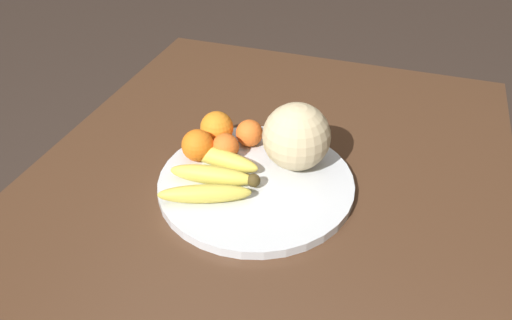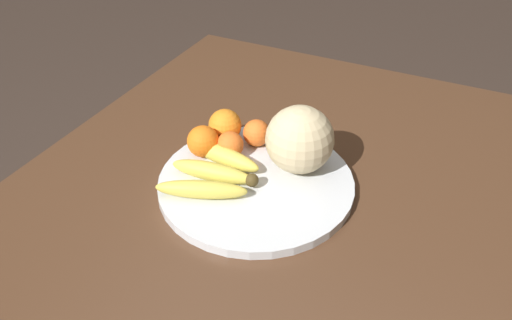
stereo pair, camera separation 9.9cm
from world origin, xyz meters
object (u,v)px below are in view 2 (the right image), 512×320
object	(u,v)px
kitchen_table	(252,234)
banana_bunch	(214,171)
orange_mid_center	(256,133)
melon	(300,140)
orange_front_left	(203,141)
orange_back_left	(230,145)
orange_front_right	(225,125)
fruit_bowl	(256,183)
produce_tag	(233,170)

from	to	relation	value
kitchen_table	banana_bunch	world-z (taller)	banana_bunch
orange_mid_center	melon	bearing A→B (deg)	-108.52
orange_front_left	orange_back_left	bearing A→B (deg)	-69.13
kitchen_table	orange_front_right	xyz separation A→B (m)	(0.15, 0.14, 0.15)
orange_front_right	banana_bunch	bearing A→B (deg)	-160.62
orange_front_left	orange_back_left	xyz separation A→B (m)	(0.02, -0.06, -0.01)
fruit_bowl	orange_back_left	world-z (taller)	orange_back_left
banana_bunch	orange_front_left	size ratio (longest dim) A/B	2.82
orange_mid_center	produce_tag	distance (m)	0.11
melon	produce_tag	xyz separation A→B (m)	(-0.07, 0.12, -0.07)
orange_mid_center	orange_back_left	xyz separation A→B (m)	(-0.06, 0.03, -0.00)
fruit_bowl	orange_mid_center	distance (m)	0.13
banana_bunch	orange_mid_center	xyz separation A→B (m)	(0.15, -0.02, 0.01)
orange_front_left	produce_tag	bearing A→B (deg)	-105.97
produce_tag	orange_mid_center	bearing A→B (deg)	-23.03
kitchen_table	melon	bearing A→B (deg)	-21.22
kitchen_table	orange_mid_center	xyz separation A→B (m)	(0.16, 0.07, 0.14)
produce_tag	orange_front_right	bearing A→B (deg)	14.06
kitchen_table	orange_front_right	distance (m)	0.25
kitchen_table	produce_tag	size ratio (longest dim) A/B	13.25
orange_front_right	orange_back_left	xyz separation A→B (m)	(-0.05, -0.04, -0.01)
kitchen_table	fruit_bowl	distance (m)	0.11
banana_bunch	orange_back_left	size ratio (longest dim) A/B	3.34
banana_bunch	orange_front_left	distance (m)	0.09
orange_front_left	produce_tag	world-z (taller)	orange_front_left
melon	orange_front_right	distance (m)	0.19
melon	banana_bunch	bearing A→B (deg)	128.61
kitchen_table	fruit_bowl	xyz separation A→B (m)	(0.05, 0.01, 0.10)
melon	orange_front_left	xyz separation A→B (m)	(-0.05, 0.20, -0.04)
orange_front_left	orange_mid_center	bearing A→B (deg)	-45.29
fruit_bowl	orange_front_left	world-z (taller)	orange_front_left
orange_mid_center	produce_tag	size ratio (longest dim) A/B	0.58
banana_bunch	orange_front_right	world-z (taller)	orange_front_right
orange_front_right	produce_tag	bearing A→B (deg)	-144.26
fruit_bowl	banana_bunch	world-z (taller)	banana_bunch
fruit_bowl	produce_tag	world-z (taller)	produce_tag
melon	banana_bunch	world-z (taller)	melon
fruit_bowl	banana_bunch	size ratio (longest dim) A/B	2.06
kitchen_table	produce_tag	bearing A→B (deg)	52.47
kitchen_table	orange_back_left	bearing A→B (deg)	45.12
banana_bunch	produce_tag	xyz separation A→B (m)	(0.04, -0.02, -0.02)
kitchen_table	melon	distance (m)	0.22
banana_bunch	orange_mid_center	size ratio (longest dim) A/B	3.23
orange_mid_center	banana_bunch	bearing A→B (deg)	170.99
fruit_bowl	orange_back_left	distance (m)	0.11
orange_front_left	melon	bearing A→B (deg)	-76.99
orange_mid_center	orange_back_left	size ratio (longest dim) A/B	1.03
melon	orange_front_left	size ratio (longest dim) A/B	2.04
kitchen_table	orange_mid_center	distance (m)	0.23
fruit_bowl	melon	xyz separation A→B (m)	(0.08, -0.06, 0.08)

